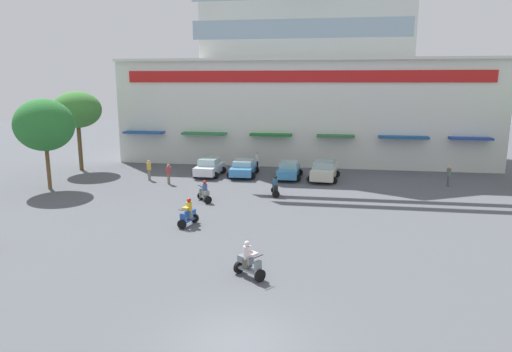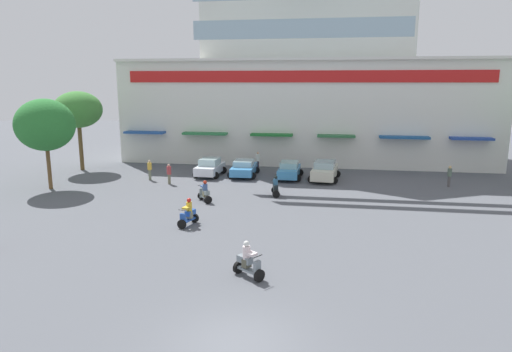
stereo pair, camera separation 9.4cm
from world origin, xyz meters
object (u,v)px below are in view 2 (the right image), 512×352
(scooter_rider_6, at_px, (276,187))
(pedestrian_0, at_px, (169,173))
(scooter_rider_0, at_px, (248,262))
(pedestrian_3, at_px, (449,175))
(plaza_tree_0, at_px, (45,125))
(pedestrian_1, at_px, (258,160))
(parked_car_1, at_px, (244,168))
(scooter_rider_4, at_px, (188,214))
(plaza_tree_2, at_px, (78,110))
(parked_car_2, at_px, (289,170))
(scooter_rider_7, at_px, (205,193))
(parked_car_3, at_px, (325,171))
(pedestrian_2, at_px, (150,169))
(parked_car_0, at_px, (210,167))

(scooter_rider_6, height_order, pedestrian_0, pedestrian_0)
(scooter_rider_0, distance_m, pedestrian_3, 22.56)
(plaza_tree_0, height_order, pedestrian_1, plaza_tree_0)
(parked_car_1, distance_m, scooter_rider_4, 14.01)
(plaza_tree_2, xyz_separation_m, scooter_rider_6, (18.74, -6.75, -4.86))
(plaza_tree_0, xyz_separation_m, pedestrian_1, (14.29, 9.98, -3.87))
(plaza_tree_2, distance_m, parked_car_2, 19.74)
(plaza_tree_0, bearing_deg, scooter_rider_7, -7.88)
(plaza_tree_2, relative_size, parked_car_1, 1.73)
(scooter_rider_4, relative_size, pedestrian_0, 0.96)
(parked_car_1, relative_size, pedestrian_3, 2.49)
(plaza_tree_0, distance_m, scooter_rider_7, 13.36)
(parked_car_3, height_order, scooter_rider_0, parked_car_3)
(pedestrian_2, bearing_deg, scooter_rider_4, -58.39)
(pedestrian_3, bearing_deg, scooter_rider_0, -122.97)
(parked_car_1, relative_size, pedestrian_2, 2.46)
(parked_car_3, height_order, pedestrian_1, pedestrian_1)
(scooter_rider_7, distance_m, pedestrian_2, 8.66)
(parked_car_0, xyz_separation_m, parked_car_1, (2.92, 0.32, -0.05))
(parked_car_1, distance_m, scooter_rider_0, 20.72)
(parked_car_3, bearing_deg, scooter_rider_4, -118.54)
(parked_car_1, xyz_separation_m, pedestrian_3, (16.38, -1.38, 0.24))
(plaza_tree_2, height_order, parked_car_2, plaza_tree_2)
(scooter_rider_0, distance_m, pedestrian_0, 18.77)
(scooter_rider_4, bearing_deg, parked_car_3, 61.46)
(parked_car_0, height_order, pedestrian_0, pedestrian_0)
(parked_car_0, xyz_separation_m, parked_car_2, (6.85, -0.04, -0.03))
(parked_car_2, relative_size, pedestrian_2, 2.38)
(parked_car_2, bearing_deg, parked_car_1, 174.76)
(scooter_rider_4, relative_size, scooter_rider_6, 1.05)
(parked_car_1, height_order, pedestrian_2, pedestrian_2)
(parked_car_1, bearing_deg, scooter_rider_4, -91.99)
(scooter_rider_7, xyz_separation_m, pedestrian_2, (-6.33, 5.90, 0.34))
(pedestrian_0, distance_m, pedestrian_2, 2.39)
(scooter_rider_0, xyz_separation_m, pedestrian_1, (-3.38, 23.25, 0.31))
(pedestrian_1, bearing_deg, parked_car_3, -29.21)
(parked_car_1, xyz_separation_m, scooter_rider_4, (-0.49, -14.00, -0.07))
(scooter_rider_6, bearing_deg, pedestrian_1, 106.67)
(parked_car_3, xyz_separation_m, scooter_rider_4, (-7.35, -13.51, -0.16))
(plaza_tree_0, xyz_separation_m, pedestrian_3, (29.94, 5.65, -3.88))
(parked_car_0, height_order, parked_car_2, parked_car_0)
(scooter_rider_4, bearing_deg, pedestrian_3, 36.80)
(parked_car_3, bearing_deg, parked_car_1, 175.91)
(pedestrian_2, bearing_deg, plaza_tree_2, 157.67)
(plaza_tree_0, distance_m, scooter_rider_4, 15.40)
(parked_car_0, relative_size, scooter_rider_6, 2.64)
(plaza_tree_0, bearing_deg, pedestrian_2, 33.75)
(plaza_tree_2, height_order, parked_car_3, plaza_tree_2)
(scooter_rider_0, bearing_deg, parked_car_2, 90.50)
(pedestrian_3, bearing_deg, parked_car_1, 175.17)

